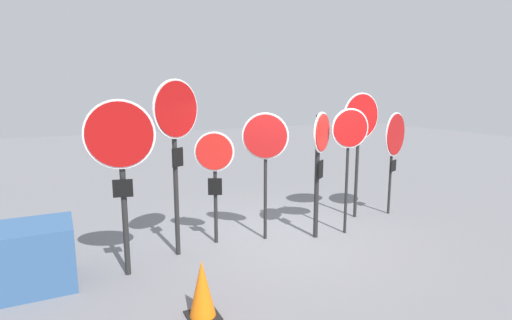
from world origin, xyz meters
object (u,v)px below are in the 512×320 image
(stop_sign_4, at_px, (320,152))
(stop_sign_7, at_px, (395,140))
(stop_sign_0, at_px, (121,153))
(stop_sign_6, at_px, (360,126))
(storage_crate, at_px, (36,256))
(stop_sign_1, at_px, (176,129))
(stop_sign_2, at_px, (215,164))
(stop_sign_3, at_px, (265,145))
(stop_sign_5, at_px, (350,138))
(traffic_cone_0, at_px, (202,289))

(stop_sign_4, relative_size, stop_sign_7, 1.04)
(stop_sign_0, bearing_deg, stop_sign_6, 20.55)
(storage_crate, bearing_deg, stop_sign_1, 4.71)
(stop_sign_1, distance_m, stop_sign_6, 3.89)
(stop_sign_7, height_order, storage_crate, stop_sign_7)
(stop_sign_2, height_order, stop_sign_7, stop_sign_7)
(stop_sign_0, distance_m, stop_sign_7, 5.63)
(stop_sign_3, bearing_deg, stop_sign_6, 38.95)
(stop_sign_1, bearing_deg, stop_sign_3, -28.78)
(stop_sign_0, xyz_separation_m, stop_sign_5, (3.95, -0.03, -0.01))
(stop_sign_2, xyz_separation_m, stop_sign_7, (4.02, -0.10, 0.20))
(stop_sign_1, relative_size, traffic_cone_0, 3.99)
(stop_sign_2, bearing_deg, stop_sign_0, -132.87)
(stop_sign_7, xyz_separation_m, storage_crate, (-6.76, -0.28, -1.19))
(stop_sign_2, distance_m, stop_sign_4, 1.86)
(stop_sign_6, height_order, traffic_cone_0, stop_sign_6)
(stop_sign_2, height_order, traffic_cone_0, stop_sign_2)
(stop_sign_1, xyz_separation_m, stop_sign_6, (3.89, 0.25, -0.11))
(stop_sign_0, height_order, stop_sign_7, stop_sign_0)
(stop_sign_0, xyz_separation_m, traffic_cone_0, (0.62, -1.50, -1.46))
(traffic_cone_0, bearing_deg, storage_crate, 135.95)
(stop_sign_1, distance_m, stop_sign_2, 0.96)
(stop_sign_5, xyz_separation_m, stop_sign_7, (1.66, 0.53, -0.18))
(stop_sign_1, bearing_deg, storage_crate, 156.47)
(stop_sign_2, distance_m, stop_sign_7, 4.02)
(stop_sign_3, relative_size, stop_sign_6, 0.87)
(stop_sign_2, distance_m, storage_crate, 2.94)
(stop_sign_3, height_order, traffic_cone_0, stop_sign_3)
(stop_sign_2, distance_m, traffic_cone_0, 2.55)
(stop_sign_2, relative_size, storage_crate, 2.04)
(stop_sign_3, xyz_separation_m, stop_sign_4, (0.91, -0.34, -0.13))
(stop_sign_2, xyz_separation_m, stop_sign_4, (1.77, -0.56, 0.16))
(stop_sign_7, bearing_deg, storage_crate, 160.24)
(stop_sign_4, bearing_deg, stop_sign_3, 125.60)
(stop_sign_1, relative_size, stop_sign_7, 1.28)
(stop_sign_5, distance_m, stop_sign_7, 1.75)
(stop_sign_2, height_order, storage_crate, stop_sign_2)
(stop_sign_6, xyz_separation_m, storage_crate, (-5.93, -0.41, -1.51))
(stop_sign_5, distance_m, traffic_cone_0, 3.91)
(stop_sign_3, bearing_deg, stop_sign_7, 34.84)
(stop_sign_6, bearing_deg, stop_sign_0, -176.20)
(stop_sign_7, relative_size, traffic_cone_0, 3.11)
(stop_sign_5, relative_size, stop_sign_6, 0.90)
(stop_sign_7, distance_m, traffic_cone_0, 5.52)
(stop_sign_6, distance_m, traffic_cone_0, 4.93)
(stop_sign_3, distance_m, traffic_cone_0, 2.95)
(stop_sign_3, xyz_separation_m, stop_sign_7, (3.16, 0.13, -0.09))
(stop_sign_4, relative_size, traffic_cone_0, 3.23)
(stop_sign_5, xyz_separation_m, storage_crate, (-5.10, 0.25, -1.36))
(stop_sign_0, relative_size, stop_sign_2, 1.29)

